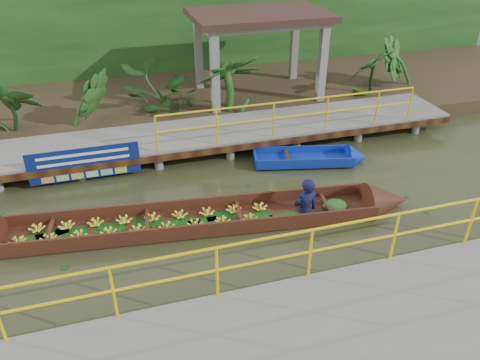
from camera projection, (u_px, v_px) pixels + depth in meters
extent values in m
plane|color=#30341A|center=(220.00, 217.00, 10.69)|extent=(80.00, 80.00, 0.00)
cube|color=#362E1B|center=(168.00, 96.00, 16.76)|extent=(30.00, 8.00, 0.45)
cube|color=slate|center=(189.00, 135.00, 13.32)|extent=(16.00, 2.00, 0.15)
cube|color=black|center=(196.00, 153.00, 12.54)|extent=(16.00, 0.12, 0.18)
cylinder|color=yellow|center=(293.00, 101.00, 12.66)|extent=(7.50, 0.05, 0.05)
cylinder|color=yellow|center=(292.00, 116.00, 12.89)|extent=(7.50, 0.05, 0.05)
cylinder|color=yellow|center=(292.00, 118.00, 12.92)|extent=(0.05, 0.05, 1.00)
cylinder|color=slate|center=(40.00, 177.00, 11.82)|extent=(0.24, 0.24, 0.55)
cylinder|color=slate|center=(44.00, 150.00, 13.14)|extent=(0.24, 0.24, 0.55)
cylinder|color=slate|center=(121.00, 166.00, 12.31)|extent=(0.24, 0.24, 0.55)
cylinder|color=slate|center=(117.00, 141.00, 13.63)|extent=(0.24, 0.24, 0.55)
cylinder|color=slate|center=(195.00, 156.00, 12.80)|extent=(0.24, 0.24, 0.55)
cylinder|color=slate|center=(184.00, 133.00, 14.12)|extent=(0.24, 0.24, 0.55)
cylinder|color=slate|center=(264.00, 147.00, 13.29)|extent=(0.24, 0.24, 0.55)
cylinder|color=slate|center=(247.00, 125.00, 14.61)|extent=(0.24, 0.24, 0.55)
cylinder|color=slate|center=(328.00, 138.00, 13.78)|extent=(0.24, 0.24, 0.55)
cylinder|color=slate|center=(306.00, 118.00, 15.10)|extent=(0.24, 0.24, 0.55)
cylinder|color=slate|center=(388.00, 130.00, 14.28)|extent=(0.24, 0.24, 0.55)
cylinder|color=slate|center=(362.00, 111.00, 15.60)|extent=(0.24, 0.24, 0.55)
cylinder|color=slate|center=(195.00, 156.00, 12.80)|extent=(0.24, 0.24, 0.55)
cube|color=slate|center=(348.00, 339.00, 7.32)|extent=(18.00, 2.40, 0.70)
cylinder|color=yellow|center=(324.00, 228.00, 7.58)|extent=(10.00, 0.05, 0.05)
cylinder|color=yellow|center=(321.00, 250.00, 7.81)|extent=(10.00, 0.05, 0.05)
cylinder|color=yellow|center=(321.00, 252.00, 7.83)|extent=(0.05, 0.05, 1.00)
cube|color=slate|center=(215.00, 76.00, 14.38)|extent=(0.25, 0.25, 2.80)
cube|color=slate|center=(322.00, 67.00, 15.26)|extent=(0.25, 0.25, 2.80)
cube|color=slate|center=(199.00, 56.00, 16.35)|extent=(0.25, 0.25, 2.80)
cube|color=slate|center=(294.00, 48.00, 17.24)|extent=(0.25, 0.25, 2.80)
cube|color=slate|center=(259.00, 21.00, 15.14)|extent=(4.00, 2.60, 0.12)
cube|color=#35201A|center=(259.00, 15.00, 15.04)|extent=(4.40, 3.00, 0.20)
cube|color=#164415|center=(154.00, 30.00, 17.92)|extent=(30.00, 0.80, 4.00)
cube|color=#36160E|center=(194.00, 223.00, 10.39)|extent=(8.21, 1.99, 0.06)
cube|color=#36160E|center=(192.00, 205.00, 10.75)|extent=(8.09, 1.04, 0.35)
cube|color=#36160E|center=(196.00, 231.00, 9.89)|extent=(8.09, 1.04, 0.35)
cone|color=#36160E|center=(386.00, 201.00, 11.00)|extent=(1.13, 1.09, 0.98)
ellipsoid|color=#164415|center=(335.00, 206.00, 10.81)|extent=(0.62, 0.51, 0.26)
imported|color=#0F1039|center=(308.00, 180.00, 10.31)|extent=(0.64, 0.45, 1.68)
cube|color=#0E289C|center=(303.00, 160.00, 12.87)|extent=(2.77, 1.38, 0.09)
cube|color=#0E289C|center=(301.00, 150.00, 13.16)|extent=(2.61, 0.65, 0.27)
cube|color=#0E289C|center=(306.00, 164.00, 12.48)|extent=(2.61, 0.65, 0.27)
cube|color=#0E289C|center=(255.00, 158.00, 12.75)|extent=(0.23, 0.79, 0.27)
cone|color=#0E289C|center=(357.00, 157.00, 12.92)|extent=(0.69, 0.85, 0.75)
cube|color=black|center=(287.00, 156.00, 12.78)|extent=(0.27, 0.80, 0.04)
cube|color=navy|center=(85.00, 163.00, 11.75)|extent=(2.74, 0.03, 0.86)
cube|color=white|center=(83.00, 154.00, 11.60)|extent=(2.22, 0.01, 0.07)
cube|color=white|center=(84.00, 161.00, 11.70)|extent=(2.22, 0.01, 0.07)
imported|color=#164415|center=(9.00, 102.00, 13.20)|extent=(1.45, 1.45, 1.82)
imported|color=#164415|center=(83.00, 95.00, 13.69)|extent=(1.45, 1.45, 1.82)
imported|color=#164415|center=(168.00, 86.00, 14.31)|extent=(1.45, 1.45, 1.82)
imported|color=#164415|center=(231.00, 80.00, 14.80)|extent=(1.45, 1.45, 1.82)
imported|color=#164415|center=(371.00, 67.00, 16.02)|extent=(1.45, 1.45, 1.82)
imported|color=#164415|center=(409.00, 63.00, 16.39)|extent=(1.45, 1.45, 1.82)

